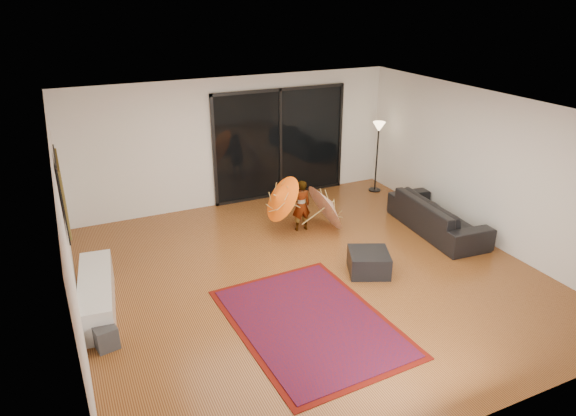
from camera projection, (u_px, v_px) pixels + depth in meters
floor at (311, 274)px, 8.38m from camera, size 7.00×7.00×0.00m
ceiling at (314, 110)px, 7.33m from camera, size 7.00×7.00×0.00m
wall_back at (236, 142)px, 10.78m from camera, size 7.00×0.00×7.00m
wall_front at (479, 321)px, 4.93m from camera, size 7.00×0.00×7.00m
wall_left at (67, 241)px, 6.51m from camera, size 0.00×7.00×7.00m
wall_right at (485, 168)px, 9.21m from camera, size 0.00×7.00×7.00m
sliding_door at (280, 144)px, 11.20m from camera, size 3.06×0.07×2.40m
painting at (62, 193)px, 7.24m from camera, size 0.04×1.28×1.08m
media_console at (97, 294)px, 7.37m from camera, size 0.64×1.84×0.50m
speaker at (106, 337)px, 6.61m from camera, size 0.32×0.32×0.31m
persian_rug at (310, 322)px, 7.16m from camera, size 2.14×2.89×0.02m
sofa at (437, 215)px, 9.78m from camera, size 1.05×2.30×0.65m
ottoman at (369, 262)px, 8.39m from camera, size 0.84×0.84×0.37m
floor_lamp at (378, 137)px, 11.42m from camera, size 0.28×0.28×1.61m
child at (301, 206)px, 9.77m from camera, size 0.38×0.26×1.01m
parasol_orange at (276, 200)px, 9.42m from camera, size 0.64×0.91×0.91m
parasol_white at (332, 203)px, 9.87m from camera, size 0.64×1.00×1.00m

